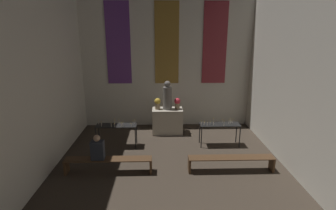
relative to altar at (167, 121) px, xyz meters
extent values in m
cube|color=silver|center=(0.00, 1.01, 2.38)|extent=(7.15, 0.12, 5.75)
cube|color=#60337F|center=(-1.93, 0.93, 2.95)|extent=(0.97, 0.03, 3.22)
cube|color=olive|center=(0.00, 0.93, 2.95)|extent=(0.97, 0.03, 3.22)
cube|color=maroon|center=(1.93, 0.93, 2.95)|extent=(0.97, 0.03, 3.22)
cube|color=#BCB29E|center=(0.00, 0.00, 0.00)|extent=(1.18, 0.69, 0.99)
cylinder|color=slate|center=(0.00, 0.00, 0.93)|extent=(0.34, 0.34, 0.87)
sphere|color=slate|center=(0.00, 0.00, 1.49)|extent=(0.24, 0.24, 0.24)
cylinder|color=#937A5B|center=(-0.38, 0.00, 0.61)|extent=(0.20, 0.20, 0.24)
sphere|color=gold|center=(-0.38, 0.00, 0.81)|extent=(0.24, 0.24, 0.24)
cylinder|color=#937A5B|center=(0.38, 0.00, 0.61)|extent=(0.20, 0.20, 0.24)
sphere|color=#DB3342|center=(0.38, 0.00, 0.81)|extent=(0.24, 0.24, 0.24)
cube|color=black|center=(-1.81, -1.23, 0.29)|extent=(1.40, 0.48, 0.02)
cylinder|color=black|center=(-2.48, -1.45, -0.11)|extent=(0.04, 0.04, 0.77)
cylinder|color=black|center=(-1.14, -1.45, -0.11)|extent=(0.04, 0.04, 0.77)
cylinder|color=black|center=(-2.48, -1.02, -0.11)|extent=(0.04, 0.04, 0.77)
cylinder|color=black|center=(-1.14, -1.02, -0.11)|extent=(0.04, 0.04, 0.77)
cylinder|color=silver|center=(-1.17, -1.13, 0.37)|extent=(0.02, 0.02, 0.15)
sphere|color=#F9CC4C|center=(-1.17, -1.13, 0.46)|extent=(0.02, 0.02, 0.02)
cylinder|color=silver|center=(-1.23, -1.17, 0.36)|extent=(0.02, 0.02, 0.13)
sphere|color=#F9CC4C|center=(-1.23, -1.17, 0.44)|extent=(0.02, 0.02, 0.02)
cylinder|color=silver|center=(-1.28, -1.38, 0.35)|extent=(0.02, 0.02, 0.09)
sphere|color=#F9CC4C|center=(-1.28, -1.38, 0.40)|extent=(0.02, 0.02, 0.02)
cylinder|color=silver|center=(-2.29, -1.34, 0.37)|extent=(0.02, 0.02, 0.15)
sphere|color=#F9CC4C|center=(-2.29, -1.34, 0.46)|extent=(0.02, 0.02, 0.02)
cylinder|color=silver|center=(-1.88, -1.08, 0.38)|extent=(0.02, 0.02, 0.17)
sphere|color=#F9CC4C|center=(-1.88, -1.08, 0.48)|extent=(0.02, 0.02, 0.02)
cylinder|color=silver|center=(-1.88, -1.13, 0.35)|extent=(0.02, 0.02, 0.11)
sphere|color=#F9CC4C|center=(-1.88, -1.13, 0.42)|extent=(0.02, 0.02, 0.02)
cylinder|color=silver|center=(-1.83, -1.44, 0.36)|extent=(0.02, 0.02, 0.12)
sphere|color=#F9CC4C|center=(-1.83, -1.44, 0.43)|extent=(0.02, 0.02, 0.02)
cylinder|color=silver|center=(-1.55, -1.38, 0.38)|extent=(0.02, 0.02, 0.16)
sphere|color=#F9CC4C|center=(-1.55, -1.38, 0.47)|extent=(0.02, 0.02, 0.02)
cylinder|color=silver|center=(-1.95, -1.40, 0.38)|extent=(0.02, 0.02, 0.16)
sphere|color=#F9CC4C|center=(-1.95, -1.40, 0.47)|extent=(0.02, 0.02, 0.02)
cylinder|color=silver|center=(-1.60, -1.44, 0.37)|extent=(0.02, 0.02, 0.14)
sphere|color=#F9CC4C|center=(-1.60, -1.44, 0.45)|extent=(0.02, 0.02, 0.02)
cylinder|color=silver|center=(-1.18, -1.05, 0.35)|extent=(0.02, 0.02, 0.10)
sphere|color=#F9CC4C|center=(-1.18, -1.05, 0.41)|extent=(0.02, 0.02, 0.02)
cylinder|color=silver|center=(-1.72, -1.14, 0.39)|extent=(0.02, 0.02, 0.18)
sphere|color=#F9CC4C|center=(-1.72, -1.14, 0.49)|extent=(0.02, 0.02, 0.02)
cylinder|color=silver|center=(-2.44, -1.12, 0.37)|extent=(0.02, 0.02, 0.13)
sphere|color=#F9CC4C|center=(-2.44, -1.12, 0.45)|extent=(0.02, 0.02, 0.02)
cube|color=black|center=(1.81, -1.23, 0.29)|extent=(1.40, 0.48, 0.02)
cylinder|color=black|center=(1.14, -1.45, -0.11)|extent=(0.04, 0.04, 0.77)
cylinder|color=black|center=(2.48, -1.45, -0.11)|extent=(0.04, 0.04, 0.77)
cylinder|color=black|center=(1.14, -1.02, -0.11)|extent=(0.04, 0.04, 0.77)
cylinder|color=black|center=(2.48, -1.02, -0.11)|extent=(0.04, 0.04, 0.77)
cylinder|color=silver|center=(1.46, -1.28, 0.35)|extent=(0.02, 0.02, 0.11)
sphere|color=#F9CC4C|center=(1.46, -1.28, 0.42)|extent=(0.02, 0.02, 0.02)
cylinder|color=silver|center=(1.93, -1.07, 0.35)|extent=(0.02, 0.02, 0.10)
sphere|color=#F9CC4C|center=(1.93, -1.07, 0.41)|extent=(0.02, 0.02, 0.02)
cylinder|color=silver|center=(1.34, -1.34, 0.35)|extent=(0.02, 0.02, 0.11)
sphere|color=#F9CC4C|center=(1.34, -1.34, 0.42)|extent=(0.02, 0.02, 0.02)
cylinder|color=silver|center=(2.20, -1.15, 0.38)|extent=(0.02, 0.02, 0.17)
sphere|color=#F9CC4C|center=(2.20, -1.15, 0.48)|extent=(0.02, 0.02, 0.02)
cylinder|color=silver|center=(1.24, -1.31, 0.35)|extent=(0.02, 0.02, 0.10)
sphere|color=#F9CC4C|center=(1.24, -1.31, 0.41)|extent=(0.02, 0.02, 0.02)
cylinder|color=silver|center=(1.56, -1.33, 0.35)|extent=(0.02, 0.02, 0.10)
sphere|color=#F9CC4C|center=(1.56, -1.33, 0.41)|extent=(0.02, 0.02, 0.02)
cylinder|color=silver|center=(1.26, -1.27, 0.35)|extent=(0.02, 0.02, 0.11)
sphere|color=#F9CC4C|center=(1.26, -1.27, 0.42)|extent=(0.02, 0.02, 0.02)
cylinder|color=silver|center=(1.15, -1.29, 0.36)|extent=(0.02, 0.02, 0.13)
sphere|color=#F9CC4C|center=(1.15, -1.29, 0.44)|extent=(0.02, 0.02, 0.02)
cylinder|color=silver|center=(1.61, -1.05, 0.37)|extent=(0.02, 0.02, 0.14)
sphere|color=#F9CC4C|center=(1.61, -1.05, 0.45)|extent=(0.02, 0.02, 0.02)
cylinder|color=silver|center=(1.90, -1.43, 0.38)|extent=(0.02, 0.02, 0.16)
sphere|color=#F9CC4C|center=(1.90, -1.43, 0.47)|extent=(0.02, 0.02, 0.02)
cylinder|color=silver|center=(2.13, -1.22, 0.38)|extent=(0.02, 0.02, 0.17)
sphere|color=#F9CC4C|center=(2.13, -1.22, 0.48)|extent=(0.02, 0.02, 0.02)
cylinder|color=silver|center=(2.29, -1.12, 0.36)|extent=(0.02, 0.02, 0.12)
sphere|color=#F9CC4C|center=(2.29, -1.12, 0.43)|extent=(0.02, 0.02, 0.02)
cylinder|color=silver|center=(2.21, -1.18, 0.35)|extent=(0.02, 0.02, 0.10)
sphere|color=#F9CC4C|center=(2.21, -1.18, 0.41)|extent=(0.02, 0.02, 0.02)
cube|color=#4C331E|center=(-1.76, -3.03, -0.07)|extent=(2.47, 0.36, 0.03)
cube|color=#4C331E|center=(-2.97, -3.03, -0.29)|extent=(0.06, 0.32, 0.41)
cube|color=#4C331E|center=(-0.56, -3.03, -0.29)|extent=(0.06, 0.32, 0.41)
cube|color=#4C331E|center=(1.76, -3.03, -0.07)|extent=(2.47, 0.36, 0.03)
cube|color=#4C331E|center=(0.56, -3.03, -0.29)|extent=(0.06, 0.32, 0.41)
cube|color=#4C331E|center=(2.97, -3.03, -0.29)|extent=(0.06, 0.32, 0.41)
cube|color=#282D38|center=(-2.04, -3.03, 0.21)|extent=(0.36, 0.24, 0.54)
sphere|color=tan|center=(-2.04, -3.03, 0.58)|extent=(0.19, 0.19, 0.19)
camera|label=1|loc=(-0.25, -9.80, 3.45)|focal=28.00mm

